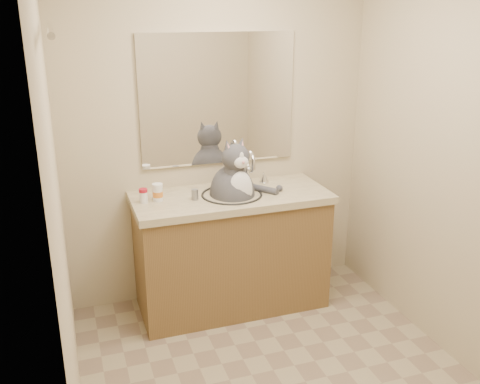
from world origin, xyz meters
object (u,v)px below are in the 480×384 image
at_px(pill_bottle_redcap, 143,196).
at_px(grey_canister, 195,195).
at_px(cat, 234,190).
at_px(pill_bottle_orange, 158,193).

distance_m(pill_bottle_redcap, grey_canister, 0.33).
bearing_deg(grey_canister, cat, 1.98).
bearing_deg(cat, grey_canister, 170.35).
distance_m(cat, pill_bottle_orange, 0.51).
distance_m(cat, grey_canister, 0.27).
bearing_deg(grey_canister, pill_bottle_redcap, 171.38).
height_order(pill_bottle_redcap, grey_canister, pill_bottle_redcap).
height_order(cat, grey_canister, cat).
bearing_deg(pill_bottle_orange, cat, -5.61).
bearing_deg(pill_bottle_redcap, grey_canister, -8.62).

